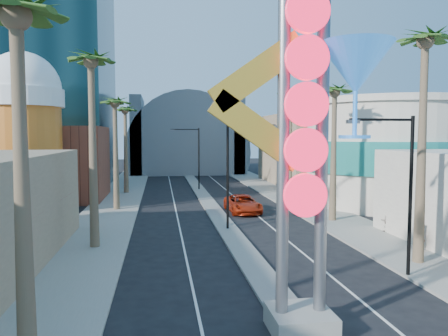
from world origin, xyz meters
TOP-DOWN VIEW (x-y plane):
  - sidewalk_west at (-9.50, 35.00)m, footprint 5.00×100.00m
  - sidewalk_east at (9.50, 35.00)m, footprint 5.00×100.00m
  - median at (0.00, 38.00)m, footprint 1.60×84.00m
  - hotel_tower at (-22.00, 52.00)m, footprint 20.00×20.00m
  - brick_filler_west at (-16.00, 38.00)m, footprint 10.00×10.00m
  - filler_east at (16.00, 48.00)m, footprint 10.00×20.00m
  - beer_mug at (-17.00, 30.00)m, footprint 7.00×7.00m
  - turquoise_building at (18.00, 30.00)m, footprint 16.60×16.60m
  - canopy at (0.00, 72.00)m, footprint 22.00×16.00m
  - neon_sign at (0.82, 2.96)m, footprint 6.53×2.60m
  - streetlight_0 at (0.55, 20.00)m, footprint 3.79×0.25m
  - streetlight_1 at (-0.55, 44.00)m, footprint 3.79×0.25m
  - streetlight_2 at (6.72, 8.00)m, footprint 3.45×0.25m
  - palm_0 at (-9.00, 2.00)m, footprint 2.40×2.40m
  - palm_1 at (-9.00, 16.00)m, footprint 2.40×2.40m
  - palm_2 at (-9.00, 30.00)m, footprint 2.40×2.40m
  - palm_3 at (-9.00, 42.00)m, footprint 2.40×2.40m
  - palm_5 at (9.00, 10.00)m, footprint 2.40×2.40m
  - palm_6 at (9.00, 22.00)m, footprint 2.40×2.40m
  - palm_7 at (9.00, 34.00)m, footprint 2.40×2.40m
  - red_pickup at (2.53, 27.20)m, footprint 2.92×5.87m
  - pedestrian_a at (10.54, 12.26)m, footprint 0.65×0.45m
  - pedestrian_b at (11.11, 17.35)m, footprint 0.81×0.65m

SIDE VIEW (x-z plane):
  - sidewalk_west at x=-9.50m, z-range 0.00..0.15m
  - sidewalk_east at x=9.50m, z-range 0.00..0.15m
  - median at x=0.00m, z-range 0.00..0.15m
  - red_pickup at x=2.53m, z-range 0.00..1.60m
  - pedestrian_b at x=11.11m, z-range 0.15..1.73m
  - pedestrian_a at x=10.54m, z-range 0.15..1.83m
  - brick_filler_west at x=-16.00m, z-range 0.00..8.00m
  - canopy at x=0.00m, z-range -6.69..15.31m
  - streetlight_2 at x=6.72m, z-range 0.83..8.83m
  - streetlight_0 at x=0.55m, z-range 0.88..8.88m
  - streetlight_1 at x=-0.55m, z-range 0.88..8.88m
  - filler_east at x=16.00m, z-range 0.00..10.00m
  - turquoise_building at x=18.00m, z-range -0.05..10.55m
  - neon_sign at x=0.82m, z-range 1.03..13.58m
  - beer_mug at x=-17.00m, z-range 0.59..15.09m
  - palm_2 at x=-9.00m, z-range 3.88..15.08m
  - palm_3 at x=-9.00m, z-range 3.88..15.08m
  - palm_0 at x=-9.00m, z-range 4.08..15.78m
  - palm_6 at x=9.00m, z-range 4.08..15.78m
  - palm_1 at x=-9.00m, z-range 4.47..17.17m
  - palm_7 at x=9.00m, z-range 4.47..17.17m
  - palm_5 at x=9.00m, z-range 4.67..17.87m
  - hotel_tower at x=-22.00m, z-range 0.00..50.00m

